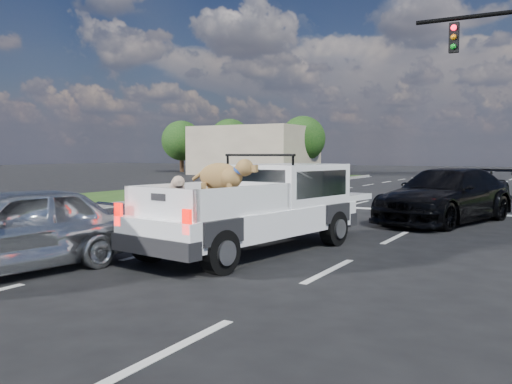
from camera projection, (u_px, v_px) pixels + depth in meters
ground at (236, 261)px, 9.51m from camera, size 160.00×160.00×0.00m
road_markings at (358, 221)px, 15.21m from camera, size 17.75×60.00×0.01m
grass_median_left at (59, 203)px, 20.35m from camera, size 5.00×60.00×0.10m
curb_left at (106, 205)px, 19.15m from camera, size 0.15×60.00×0.14m
building_left at (255, 151)px, 50.43m from camera, size 10.00×8.00×4.40m
tree_far_a at (182, 141)px, 56.99m from camera, size 4.20×4.20×5.40m
tree_far_b at (230, 140)px, 54.06m from camera, size 4.20×4.20×5.40m
tree_far_c at (303, 139)px, 50.14m from camera, size 4.20×4.20×5.40m
pickup_truck at (258, 206)px, 10.40m from camera, size 2.56×5.22×1.88m
silver_sedan at (9, 230)px, 8.42m from camera, size 2.31×4.29×1.39m
black_coupe at (445, 195)px, 14.81m from camera, size 3.52×5.51×1.49m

